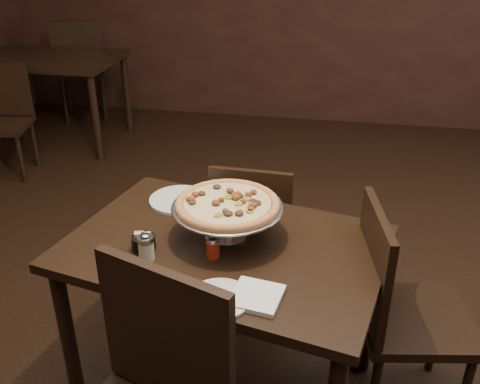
# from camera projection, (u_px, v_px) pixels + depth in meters

# --- Properties ---
(room) EXTENTS (6.04, 7.04, 2.84)m
(room) POSITION_uv_depth(u_px,v_px,m) (270.00, 62.00, 1.79)
(room) COLOR black
(room) RESTS_ON ground
(dining_table) EXTENTS (1.32, 1.02, 0.74)m
(dining_table) POSITION_uv_depth(u_px,v_px,m) (225.00, 265.00, 2.06)
(dining_table) COLOR black
(dining_table) RESTS_ON ground
(background_table) EXTENTS (1.23, 0.82, 0.77)m
(background_table) POSITION_uv_depth(u_px,v_px,m) (48.00, 68.00, 4.66)
(background_table) COLOR black
(background_table) RESTS_ON ground
(pizza_stand) EXTENTS (0.43, 0.43, 0.18)m
(pizza_stand) POSITION_uv_depth(u_px,v_px,m) (227.00, 205.00, 2.00)
(pizza_stand) COLOR #B1B1B8
(pizza_stand) RESTS_ON dining_table
(parmesan_shaker) EXTENTS (0.06, 0.06, 0.10)m
(parmesan_shaker) POSITION_uv_depth(u_px,v_px,m) (146.00, 247.00, 1.91)
(parmesan_shaker) COLOR beige
(parmesan_shaker) RESTS_ON dining_table
(pepper_flake_shaker) EXTENTS (0.05, 0.05, 0.09)m
(pepper_flake_shaker) POSITION_uv_depth(u_px,v_px,m) (213.00, 247.00, 1.92)
(pepper_flake_shaker) COLOR maroon
(pepper_flake_shaker) RESTS_ON dining_table
(packet_caddy) EXTENTS (0.09, 0.09, 0.07)m
(packet_caddy) POSITION_uv_depth(u_px,v_px,m) (144.00, 242.00, 1.97)
(packet_caddy) COLOR black
(packet_caddy) RESTS_ON dining_table
(napkin_stack) EXTENTS (0.18, 0.18, 0.02)m
(napkin_stack) POSITION_uv_depth(u_px,v_px,m) (256.00, 296.00, 1.72)
(napkin_stack) COLOR white
(napkin_stack) RESTS_ON dining_table
(plate_left) EXTENTS (0.26, 0.26, 0.01)m
(plate_left) POSITION_uv_depth(u_px,v_px,m) (180.00, 200.00, 2.32)
(plate_left) COLOR silver
(plate_left) RESTS_ON dining_table
(plate_near) EXTENTS (0.21, 0.21, 0.01)m
(plate_near) POSITION_uv_depth(u_px,v_px,m) (219.00, 299.00, 1.72)
(plate_near) COLOR silver
(plate_near) RESTS_ON dining_table
(serving_spatula) EXTENTS (0.15, 0.15, 0.02)m
(serving_spatula) POSITION_uv_depth(u_px,v_px,m) (267.00, 216.00, 1.93)
(serving_spatula) COLOR #B1B1B8
(serving_spatula) RESTS_ON pizza_stand
(chair_far) EXTENTS (0.40, 0.40, 0.83)m
(chair_far) POSITION_uv_depth(u_px,v_px,m) (254.00, 230.00, 2.65)
(chair_far) COLOR black
(chair_far) RESTS_ON ground
(chair_side) EXTENTS (0.49, 0.49, 0.91)m
(chair_side) POSITION_uv_depth(u_px,v_px,m) (399.00, 306.00, 2.06)
(chair_side) COLOR black
(chair_side) RESTS_ON ground
(bg_chair_far) EXTENTS (0.61, 0.61, 0.99)m
(bg_chair_far) POSITION_uv_depth(u_px,v_px,m) (80.00, 66.00, 5.24)
(bg_chair_far) COLOR black
(bg_chair_far) RESTS_ON ground
(bg_chair_near) EXTENTS (0.47, 0.47, 0.85)m
(bg_chair_near) POSITION_uv_depth(u_px,v_px,m) (4.00, 116.00, 4.15)
(bg_chair_near) COLOR black
(bg_chair_near) RESTS_ON ground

